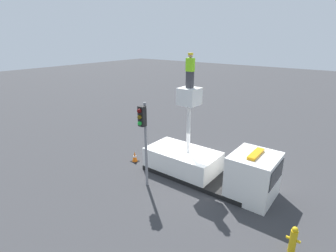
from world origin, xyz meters
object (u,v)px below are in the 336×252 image
at_px(bucket_truck, 209,166).
at_px(worker, 190,71).
at_px(traffic_light_pole, 143,129).
at_px(traffic_cone_rear, 135,157).
at_px(fire_hydrant, 293,240).

xyz_separation_m(bucket_truck, worker, (-1.37, 0.00, 4.96)).
bearing_deg(worker, traffic_light_pole, -113.01).
bearing_deg(traffic_cone_rear, fire_hydrant, -10.67).
relative_size(worker, fire_hydrant, 1.57).
height_order(bucket_truck, worker, worker).
xyz_separation_m(worker, fire_hydrant, (6.26, -2.58, -5.33)).
bearing_deg(traffic_cone_rear, traffic_light_pole, -35.38).
height_order(bucket_truck, traffic_cone_rear, bucket_truck).
distance_m(bucket_truck, traffic_cone_rear, 4.95).
xyz_separation_m(worker, traffic_light_pole, (-1.05, -2.47, -2.67)).
xyz_separation_m(traffic_light_pole, fire_hydrant, (7.31, -0.11, -2.66)).
relative_size(fire_hydrant, traffic_cone_rear, 1.69).
relative_size(worker, traffic_cone_rear, 2.65).
height_order(worker, traffic_light_pole, worker).
bearing_deg(traffic_light_pole, fire_hydrant, -0.83).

